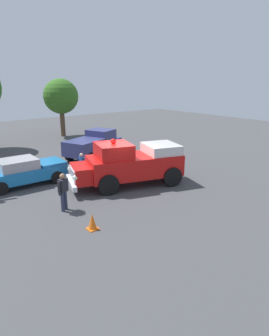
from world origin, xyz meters
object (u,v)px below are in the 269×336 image
object	(u,v)px
vintage_fire_truck	(130,163)
oak_tree_right	(61,97)
lawn_chair_spare	(102,164)
classic_hot_rod	(25,171)
spectator_seated	(81,163)
lawn_chair_by_car	(169,165)
parked_pickup	(94,144)
lawn_chair_near_truck	(83,164)
spectator_standing	(63,189)
traffic_cone	(92,222)

from	to	relation	value
vintage_fire_truck	oak_tree_right	distance (m)	15.98
lawn_chair_spare	oak_tree_right	xyz separation A→B (m)	(-12.85, 3.52, 3.24)
classic_hot_rod	spectator_seated	distance (m)	3.20
vintage_fire_truck	lawn_chair_by_car	world-z (taller)	vintage_fire_truck
parked_pickup	lawn_chair_near_truck	distance (m)	4.04
classic_hot_rod	lawn_chair_by_car	size ratio (longest dim) A/B	4.29
lawn_chair_near_truck	oak_tree_right	bearing A→B (deg)	159.85
lawn_chair_spare	spectator_standing	xyz separation A→B (m)	(3.41, -4.09, 0.37)
vintage_fire_truck	lawn_chair_spare	bearing A→B (deg)	-176.13
lawn_chair_by_car	spectator_standing	world-z (taller)	spectator_standing
lawn_chair_by_car	spectator_seated	world-z (taller)	spectator_seated
vintage_fire_truck	parked_pickup	xyz separation A→B (m)	(-6.31, 1.49, -0.21)
spectator_seated	traffic_cone	bearing A→B (deg)	-24.79
lawn_chair_by_car	parked_pickup	bearing A→B (deg)	-168.15
spectator_standing	oak_tree_right	xyz separation A→B (m)	(-16.26, 7.61, 2.86)
lawn_chair_by_car	spectator_standing	size ratio (longest dim) A/B	0.61
vintage_fire_truck	spectator_seated	bearing A→B (deg)	-158.93
parked_pickup	vintage_fire_truck	bearing A→B (deg)	-13.25
vintage_fire_truck	spectator_seated	world-z (taller)	vintage_fire_truck
lawn_chair_spare	oak_tree_right	world-z (taller)	oak_tree_right
lawn_chair_near_truck	traffic_cone	xyz separation A→B (m)	(6.35, -3.06, -0.28)
oak_tree_right	lawn_chair_spare	bearing A→B (deg)	-15.32
spectator_seated	spectator_standing	size ratio (longest dim) A/B	0.77
spectator_standing	parked_pickup	bearing A→B (deg)	141.25
lawn_chair_near_truck	spectator_seated	size ratio (longest dim) A/B	0.79
spectator_seated	lawn_chair_by_car	bearing A→B (deg)	50.79
lawn_chair_near_truck	oak_tree_right	xyz separation A→B (m)	(-12.16, 4.46, 3.24)
classic_hot_rod	traffic_cone	distance (m)	6.65
parked_pickup	spectator_seated	bearing A→B (deg)	-41.71
lawn_chair_near_truck	spectator_standing	bearing A→B (deg)	-37.50
parked_pickup	traffic_cone	xyz separation A→B (m)	(9.41, -5.66, -0.68)
classic_hot_rod	vintage_fire_truck	bearing A→B (deg)	51.54
traffic_cone	spectator_standing	bearing A→B (deg)	-177.84
classic_hot_rod	spectator_seated	world-z (taller)	classic_hot_rod
spectator_standing	lawn_chair_spare	bearing A→B (deg)	129.83
parked_pickup	lawn_chair_spare	size ratio (longest dim) A/B	5.02
spectator_standing	spectator_seated	bearing A→B (deg)	143.65
classic_hot_rod	traffic_cone	world-z (taller)	classic_hot_rod
lawn_chair_spare	spectator_seated	world-z (taller)	spectator_seated
oak_tree_right	traffic_cone	size ratio (longest dim) A/B	8.70
spectator_standing	traffic_cone	distance (m)	2.34
vintage_fire_truck	lawn_chair_near_truck	bearing A→B (deg)	-161.00
classic_hot_rod	lawn_chair_spare	distance (m)	4.37
parked_pickup	traffic_cone	world-z (taller)	parked_pickup
lawn_chair_spare	traffic_cone	size ratio (longest dim) A/B	1.61
classic_hot_rod	spectator_seated	size ratio (longest dim) A/B	3.39
parked_pickup	lawn_chair_by_car	xyz separation A→B (m)	(6.39, 1.34, -0.40)
lawn_chair_by_car	traffic_cone	xyz separation A→B (m)	(3.02, -7.00, -0.28)
classic_hot_rod	lawn_chair_near_truck	bearing A→B (deg)	85.16
vintage_fire_truck	spectator_standing	distance (m)	4.35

